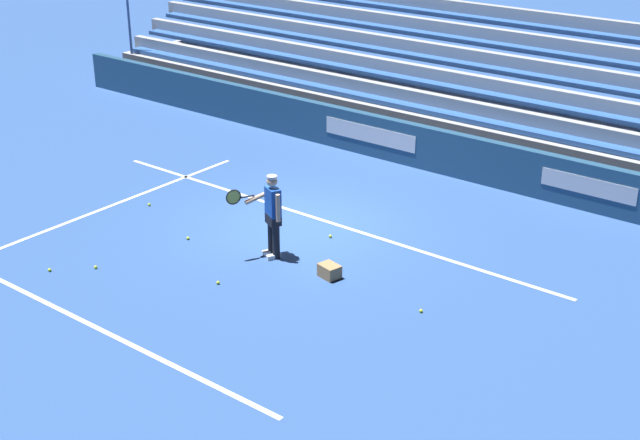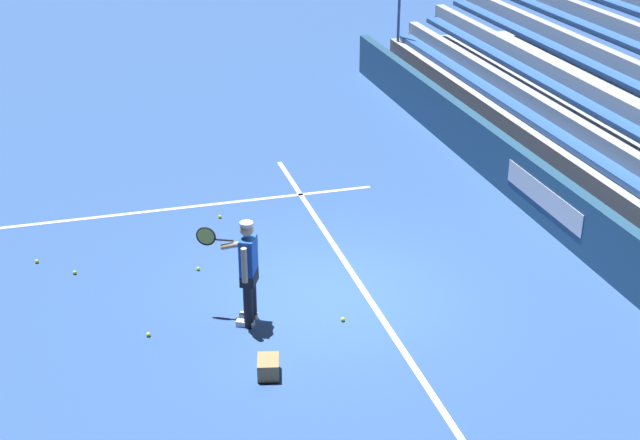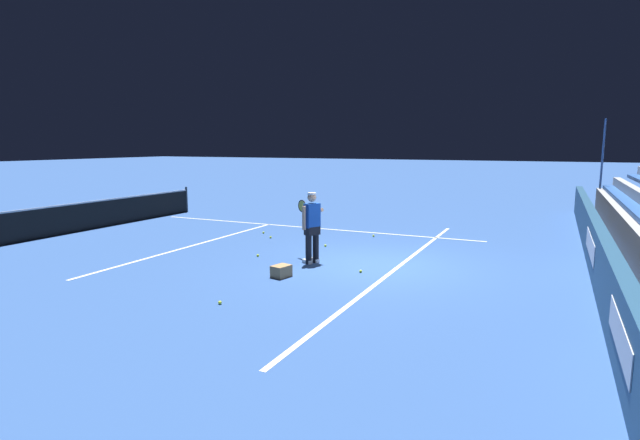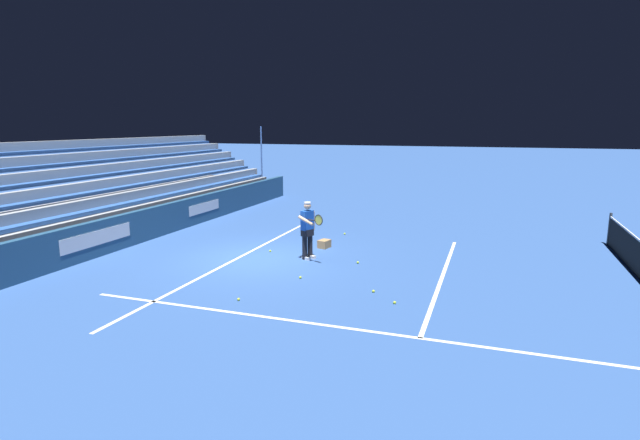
{
  "view_description": "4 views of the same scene",
  "coord_description": "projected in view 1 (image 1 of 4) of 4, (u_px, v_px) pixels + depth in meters",
  "views": [
    {
      "loc": [
        -11.12,
        13.49,
        7.8
      ],
      "look_at": [
        -1.3,
        1.04,
        0.85
      ],
      "focal_mm": 50.0,
      "sensor_mm": 36.0,
      "label": 1
    },
    {
      "loc": [
        -12.14,
        3.67,
        7.29
      ],
      "look_at": [
        0.62,
        0.07,
        1.07
      ],
      "focal_mm": 50.0,
      "sensor_mm": 36.0,
      "label": 2
    },
    {
      "loc": [
        -11.07,
        -3.7,
        2.86
      ],
      "look_at": [
        -0.3,
        1.38,
        1.04
      ],
      "focal_mm": 28.0,
      "sensor_mm": 36.0,
      "label": 3
    },
    {
      "loc": [
        13.02,
        6.62,
        3.96
      ],
      "look_at": [
        -1.31,
        1.61,
        1.04
      ],
      "focal_mm": 28.0,
      "sensor_mm": 36.0,
      "label": 4
    }
  ],
  "objects": [
    {
      "name": "tennis_ball_toward_net",
      "position": [
        50.0,
        270.0,
        17.15
      ],
      "size": [
        0.07,
        0.07,
        0.07
      ],
      "primitive_type": "sphere",
      "color": "#CCE533",
      "rests_on": "ground"
    },
    {
      "name": "tennis_ball_stray_back",
      "position": [
        188.0,
        238.0,
        18.48
      ],
      "size": [
        0.07,
        0.07,
        0.07
      ],
      "primitive_type": "sphere",
      "color": "#CCE533",
      "rests_on": "ground"
    },
    {
      "name": "tennis_player",
      "position": [
        272.0,
        215.0,
        17.42
      ],
      "size": [
        0.88,
        0.9,
        1.71
      ],
      "color": "black",
      "rests_on": "ground"
    },
    {
      "name": "ground_plane",
      "position": [
        302.0,
        226.0,
        19.14
      ],
      "size": [
        160.0,
        160.0,
        0.0
      ],
      "primitive_type": "plane",
      "color": "#2D5193"
    },
    {
      "name": "bleacher_stand",
      "position": [
        472.0,
        113.0,
        24.05
      ],
      "size": [
        23.88,
        4.0,
        3.85
      ],
      "color": "#9EA3A8",
      "rests_on": "ground"
    },
    {
      "name": "tennis_ball_by_box",
      "position": [
        218.0,
        283.0,
        16.66
      ],
      "size": [
        0.07,
        0.07,
        0.07
      ],
      "primitive_type": "sphere",
      "color": "#CCE533",
      "rests_on": "ground"
    },
    {
      "name": "tennis_ball_on_baseline",
      "position": [
        149.0,
        205.0,
        20.14
      ],
      "size": [
        0.07,
        0.07,
        0.07
      ],
      "primitive_type": "sphere",
      "color": "#CCE533",
      "rests_on": "ground"
    },
    {
      "name": "court_baseline_white",
      "position": [
        317.0,
        218.0,
        19.5
      ],
      "size": [
        12.0,
        0.1,
        0.01
      ],
      "primitive_type": "cube",
      "color": "white",
      "rests_on": "ground"
    },
    {
      "name": "tennis_ball_far_right",
      "position": [
        96.0,
        267.0,
        17.25
      ],
      "size": [
        0.07,
        0.07,
        0.07
      ],
      "primitive_type": "sphere",
      "color": "#CCE533",
      "rests_on": "ground"
    },
    {
      "name": "tennis_ball_midcourt",
      "position": [
        421.0,
        311.0,
        15.69
      ],
      "size": [
        0.07,
        0.07,
        0.07
      ],
      "primitive_type": "sphere",
      "color": "#CCE533",
      "rests_on": "ground"
    },
    {
      "name": "court_service_line_white",
      "position": [
        98.0,
        329.0,
        15.19
      ],
      "size": [
        8.22,
        0.1,
        0.01
      ],
      "primitive_type": "cube",
      "color": "white",
      "rests_on": "ground"
    },
    {
      "name": "ball_box_cardboard",
      "position": [
        330.0,
        271.0,
        16.89
      ],
      "size": [
        0.46,
        0.38,
        0.26
      ],
      "primitive_type": "cube",
      "rotation": [
        0.0,
        0.0,
        -0.23
      ],
      "color": "#A87F51",
      "rests_on": "ground"
    },
    {
      "name": "back_wall_sponsor_board",
      "position": [
        420.0,
        146.0,
        22.26
      ],
      "size": [
        25.13,
        0.25,
        1.1
      ],
      "color": "navy",
      "rests_on": "ground"
    },
    {
      "name": "court_sideline_white",
      "position": [
        29.0,
        237.0,
        18.6
      ],
      "size": [
        0.1,
        12.0,
        0.01
      ],
      "primitive_type": "cube",
      "color": "white",
      "rests_on": "ground"
    },
    {
      "name": "tennis_ball_far_left",
      "position": [
        330.0,
        236.0,
        18.57
      ],
      "size": [
        0.07,
        0.07,
        0.07
      ],
      "primitive_type": "sphere",
      "color": "#CCE533",
      "rests_on": "ground"
    }
  ]
}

